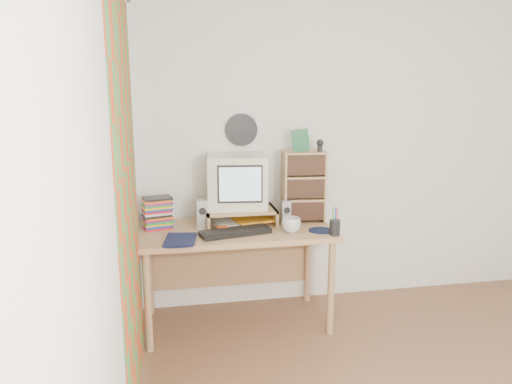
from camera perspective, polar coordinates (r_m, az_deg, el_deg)
name	(u,v)px	position (r m, az deg, el deg)	size (l,w,h in m)	color
back_wall	(354,150)	(4.15, 11.11, 4.76)	(3.50, 3.50, 0.00)	white
left_wall	(111,216)	(2.16, -16.23, -2.70)	(3.50, 3.50, 0.00)	white
curtain	(129,210)	(2.64, -14.27, -2.05)	(2.20, 2.20, 0.00)	#C8411C
wall_disc	(241,130)	(3.87, -1.69, 7.11)	(0.25, 0.25, 0.02)	black
desk	(235,243)	(3.74, -2.44, -5.85)	(1.40, 0.70, 0.75)	tan
monitor_riser	(240,212)	(3.72, -1.79, -2.29)	(0.52, 0.30, 0.12)	tan
crt_monitor	(237,181)	(3.72, -2.21, 1.21)	(0.41, 0.41, 0.39)	silver
speaker_left	(202,214)	(3.64, -6.18, -2.50)	(0.08, 0.08, 0.21)	#A8A9AD
speaker_right	(286,213)	(3.72, 3.42, -2.36)	(0.07, 0.07, 0.18)	#A8A9AD
keyboard	(235,232)	(3.50, -2.38, -4.59)	(0.49, 0.16, 0.03)	black
dvd_stack	(157,210)	(3.67, -11.21, -1.99)	(0.20, 0.14, 0.28)	brown
cd_rack	(304,186)	(3.79, 5.51, 0.63)	(0.32, 0.17, 0.54)	tan
mug	(291,225)	(3.54, 4.03, -3.78)	(0.14, 0.14, 0.11)	silver
diary	(165,238)	(3.39, -10.37, -5.22)	(0.25, 0.19, 0.05)	#0F153A
mousepad	(321,230)	(3.61, 7.41, -4.38)	(0.18, 0.18, 0.00)	#0F1B34
pen_cup	(335,224)	(3.51, 9.01, -3.68)	(0.08, 0.08, 0.15)	black
papers	(243,221)	(3.75, -1.55, -3.32)	(0.33, 0.24, 0.04)	beige
red_box	(223,229)	(3.56, -3.83, -4.28)	(0.08, 0.05, 0.04)	#C43C14
game_box	(300,141)	(3.73, 5.09, 5.88)	(0.13, 0.03, 0.16)	#1A5B32
webcam	(320,145)	(3.73, 7.31, 5.30)	(0.05, 0.05, 0.09)	black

